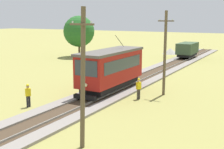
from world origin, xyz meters
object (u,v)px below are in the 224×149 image
at_px(utility_pole_mid, 165,52).
at_px(tree_horizon, 79,31).
at_px(track_worker, 28,94).
at_px(red_tram, 111,68).
at_px(second_worker, 139,88).
at_px(gravel_pile, 170,51).
at_px(freight_car, 187,49).
at_px(utility_pole_near_tram, 83,77).

distance_m(utility_pole_mid, tree_horizon, 27.72).
bearing_deg(track_worker, red_tram, -83.71).
relative_size(red_tram, second_worker, 4.79).
xyz_separation_m(track_worker, second_worker, (6.35, 6.09, 0.00)).
xyz_separation_m(gravel_pile, tree_horizon, (-12.38, -11.47, 3.80)).
xyz_separation_m(freight_car, tree_horizon, (-16.97, -6.17, 2.77)).
distance_m(red_tram, utility_pole_near_tram, 11.84).
bearing_deg(tree_horizon, gravel_pile, 42.81).
height_order(freight_car, utility_pole_near_tram, utility_pole_near_tram).
height_order(freight_car, utility_pole_mid, utility_pole_mid).
distance_m(gravel_pile, tree_horizon, 17.30).
distance_m(gravel_pile, track_worker, 37.58).
xyz_separation_m(utility_pole_near_tram, utility_pole_mid, (0.00, 12.32, 0.02)).
height_order(utility_pole_near_tram, gravel_pile, utility_pole_near_tram).
height_order(second_worker, tree_horizon, tree_horizon).
xyz_separation_m(utility_pole_mid, gravel_pile, (-9.07, 29.02, -3.20)).
distance_m(red_tram, freight_car, 25.18).
bearing_deg(red_tram, gravel_pile, 98.56).
bearing_deg(freight_car, red_tram, -89.99).
bearing_deg(track_worker, gravel_pile, -57.33).
height_order(red_tram, track_worker, red_tram).
bearing_deg(freight_car, utility_pole_mid, -79.30).
relative_size(second_worker, tree_horizon, 0.26).
relative_size(red_tram, tree_horizon, 1.23).
relative_size(utility_pole_mid, gravel_pile, 2.47).
xyz_separation_m(freight_car, gravel_pile, (-4.59, 5.30, -1.03)).
distance_m(utility_pole_near_tram, utility_pole_mid, 12.32).
bearing_deg(gravel_pile, second_worker, -76.15).
bearing_deg(freight_car, track_worker, -95.64).
bearing_deg(tree_horizon, red_tram, -48.25).
height_order(utility_pole_near_tram, tree_horizon, utility_pole_near_tram).
height_order(red_tram, freight_car, red_tram).
relative_size(utility_pole_near_tram, gravel_pile, 2.46).
distance_m(freight_car, tree_horizon, 18.26).
bearing_deg(red_tram, freight_car, 90.01).
bearing_deg(track_worker, second_worker, -105.66).
relative_size(red_tram, gravel_pile, 2.91).
height_order(utility_pole_near_tram, track_worker, utility_pole_near_tram).
distance_m(utility_pole_mid, gravel_pile, 30.57).
relative_size(red_tram, utility_pole_mid, 1.18).
relative_size(freight_car, utility_pole_near_tram, 0.72).
bearing_deg(freight_car, utility_pole_near_tram, -82.91).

